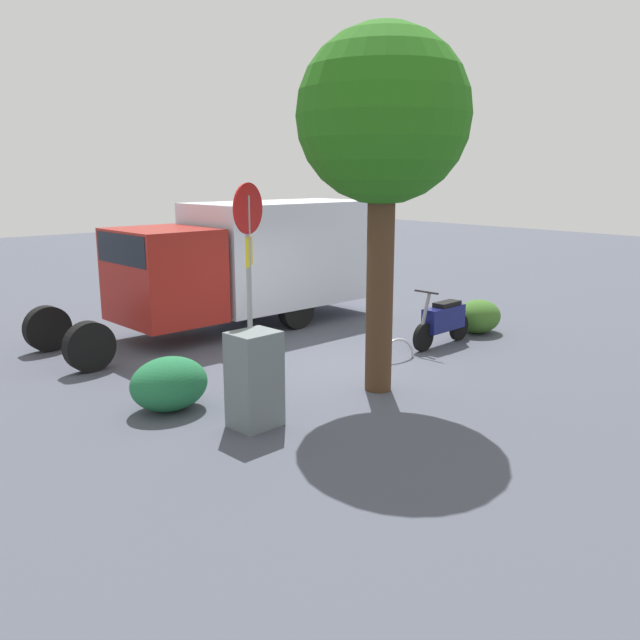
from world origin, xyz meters
TOP-DOWN VIEW (x-y plane):
  - ground_plane at (0.00, 0.00)m, footprint 60.00×60.00m
  - box_truck_near at (-0.82, -3.55)m, footprint 7.98×2.56m
  - motorcycle at (-2.78, 0.49)m, footprint 1.81×0.55m
  - stop_sign at (1.99, 0.57)m, footprint 0.71×0.33m
  - street_tree at (0.24, 1.63)m, footprint 2.63×2.63m
  - utility_cabinet at (2.67, 1.64)m, footprint 0.68×0.59m
  - bike_rack_hoop at (-1.25, 0.65)m, footprint 0.85×0.14m
  - shrub_near_sign at (-4.22, 0.30)m, footprint 1.08×0.88m
  - shrub_mid_verge at (3.27, 0.29)m, footprint 1.17×0.96m

SIDE VIEW (x-z plane):
  - ground_plane at x=0.00m, z-range 0.00..0.00m
  - bike_rack_hoop at x=-1.25m, z-range -0.43..0.43m
  - shrub_near_sign at x=-4.22m, z-range 0.00..0.74m
  - shrub_mid_verge at x=3.27m, z-range 0.00..0.80m
  - motorcycle at x=-2.78m, z-range -0.08..1.12m
  - utility_cabinet at x=2.67m, z-range 0.00..1.34m
  - box_truck_near at x=-0.82m, z-range 0.17..2.97m
  - stop_sign at x=1.99m, z-range 0.55..3.86m
  - street_tree at x=0.24m, z-range 1.40..6.99m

